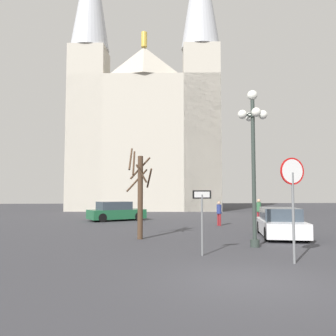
{
  "coord_description": "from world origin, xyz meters",
  "views": [
    {
      "loc": [
        -2.72,
        -8.39,
        2.18
      ],
      "look_at": [
        -0.54,
        18.26,
        4.07
      ],
      "focal_mm": 36.89,
      "sensor_mm": 36.0,
      "label": 1
    }
  ],
  "objects_px": {
    "bare_tree": "(140,192)",
    "pedestrian_walking": "(219,211)",
    "parked_car_far_white": "(281,223)",
    "cathedral": "(146,123)",
    "one_way_arrow_sign": "(202,212)",
    "street_lamp": "(253,140)",
    "parked_car_near_green": "(116,212)",
    "pedestrian_standing": "(259,209)",
    "stop_sign": "(293,188)"
  },
  "relations": [
    {
      "from": "bare_tree",
      "to": "pedestrian_walking",
      "type": "distance_m",
      "value": 8.02
    },
    {
      "from": "bare_tree",
      "to": "parked_car_far_white",
      "type": "xyz_separation_m",
      "value": [
        6.9,
        0.18,
        -1.54
      ]
    },
    {
      "from": "cathedral",
      "to": "pedestrian_walking",
      "type": "xyz_separation_m",
      "value": [
        4.38,
        -21.41,
        -10.1
      ]
    },
    {
      "from": "one_way_arrow_sign",
      "to": "street_lamp",
      "type": "height_order",
      "value": "street_lamp"
    },
    {
      "from": "parked_car_far_white",
      "to": "one_way_arrow_sign",
      "type": "bearing_deg",
      "value": -135.63
    },
    {
      "from": "one_way_arrow_sign",
      "to": "parked_car_near_green",
      "type": "xyz_separation_m",
      "value": [
        -4.0,
        15.2,
        -0.79
      ]
    },
    {
      "from": "bare_tree",
      "to": "pedestrian_walking",
      "type": "bearing_deg",
      "value": 49.16
    },
    {
      "from": "one_way_arrow_sign",
      "to": "bare_tree",
      "type": "xyz_separation_m",
      "value": [
        -2.16,
        4.46,
        0.72
      ]
    },
    {
      "from": "bare_tree",
      "to": "pedestrian_standing",
      "type": "bearing_deg",
      "value": 40.92
    },
    {
      "from": "pedestrian_standing",
      "to": "parked_car_far_white",
      "type": "bearing_deg",
      "value": -101.15
    },
    {
      "from": "cathedral",
      "to": "pedestrian_standing",
      "type": "relative_size",
      "value": 20.88
    },
    {
      "from": "stop_sign",
      "to": "pedestrian_standing",
      "type": "distance_m",
      "value": 13.71
    },
    {
      "from": "stop_sign",
      "to": "street_lamp",
      "type": "xyz_separation_m",
      "value": [
        -0.14,
        3.24,
        1.99
      ]
    },
    {
      "from": "street_lamp",
      "to": "pedestrian_walking",
      "type": "xyz_separation_m",
      "value": [
        0.59,
        8.77,
        -3.35
      ]
    },
    {
      "from": "parked_car_far_white",
      "to": "pedestrian_walking",
      "type": "height_order",
      "value": "pedestrian_walking"
    },
    {
      "from": "cathedral",
      "to": "parked_car_far_white",
      "type": "distance_m",
      "value": 29.77
    },
    {
      "from": "bare_tree",
      "to": "parked_car_near_green",
      "type": "bearing_deg",
      "value": 99.74
    },
    {
      "from": "one_way_arrow_sign",
      "to": "pedestrian_standing",
      "type": "relative_size",
      "value": 1.31
    },
    {
      "from": "bare_tree",
      "to": "pedestrian_walking",
      "type": "relative_size",
      "value": 2.72
    },
    {
      "from": "stop_sign",
      "to": "parked_car_near_green",
      "type": "height_order",
      "value": "stop_sign"
    },
    {
      "from": "one_way_arrow_sign",
      "to": "bare_tree",
      "type": "relative_size",
      "value": 0.52
    },
    {
      "from": "cathedral",
      "to": "pedestrian_walking",
      "type": "relative_size",
      "value": 22.45
    },
    {
      "from": "parked_car_far_white",
      "to": "pedestrian_standing",
      "type": "relative_size",
      "value": 2.8
    },
    {
      "from": "cathedral",
      "to": "stop_sign",
      "type": "bearing_deg",
      "value": -83.29
    },
    {
      "from": "stop_sign",
      "to": "one_way_arrow_sign",
      "type": "height_order",
      "value": "stop_sign"
    },
    {
      "from": "street_lamp",
      "to": "pedestrian_standing",
      "type": "bearing_deg",
      "value": 69.67
    },
    {
      "from": "cathedral",
      "to": "stop_sign",
      "type": "relative_size",
      "value": 10.95
    },
    {
      "from": "cathedral",
      "to": "pedestrian_walking",
      "type": "distance_m",
      "value": 24.07
    },
    {
      "from": "parked_car_near_green",
      "to": "pedestrian_standing",
      "type": "distance_m",
      "value": 10.74
    },
    {
      "from": "street_lamp",
      "to": "parked_car_near_green",
      "type": "bearing_deg",
      "value": 115.47
    },
    {
      "from": "one_way_arrow_sign",
      "to": "parked_car_near_green",
      "type": "distance_m",
      "value": 15.74
    },
    {
      "from": "bare_tree",
      "to": "parked_car_near_green",
      "type": "height_order",
      "value": "bare_tree"
    },
    {
      "from": "street_lamp",
      "to": "parked_car_far_white",
      "type": "distance_m",
      "value": 5.22
    },
    {
      "from": "one_way_arrow_sign",
      "to": "pedestrian_standing",
      "type": "distance_m",
      "value": 13.15
    },
    {
      "from": "street_lamp",
      "to": "parked_car_far_white",
      "type": "relative_size",
      "value": 1.33
    },
    {
      "from": "one_way_arrow_sign",
      "to": "bare_tree",
      "type": "distance_m",
      "value": 5.01
    },
    {
      "from": "parked_car_far_white",
      "to": "pedestrian_standing",
      "type": "distance_m",
      "value": 7.14
    },
    {
      "from": "pedestrian_walking",
      "to": "parked_car_near_green",
      "type": "bearing_deg",
      "value": 145.96
    },
    {
      "from": "stop_sign",
      "to": "street_lamp",
      "type": "bearing_deg",
      "value": 92.42
    },
    {
      "from": "stop_sign",
      "to": "pedestrian_standing",
      "type": "xyz_separation_m",
      "value": [
        3.55,
        13.18,
        -1.28
      ]
    },
    {
      "from": "one_way_arrow_sign",
      "to": "parked_car_near_green",
      "type": "relative_size",
      "value": 0.48
    },
    {
      "from": "parked_car_far_white",
      "to": "pedestrian_walking",
      "type": "xyz_separation_m",
      "value": [
        -1.71,
        5.82,
        0.29
      ]
    },
    {
      "from": "stop_sign",
      "to": "pedestrian_walking",
      "type": "bearing_deg",
      "value": 87.83
    },
    {
      "from": "stop_sign",
      "to": "cathedral",
      "type": "bearing_deg",
      "value": 96.71
    },
    {
      "from": "stop_sign",
      "to": "one_way_arrow_sign",
      "type": "relative_size",
      "value": 1.45
    },
    {
      "from": "parked_car_near_green",
      "to": "parked_car_far_white",
      "type": "relative_size",
      "value": 0.97
    },
    {
      "from": "parked_car_far_white",
      "to": "cathedral",
      "type": "bearing_deg",
      "value": 102.62
    },
    {
      "from": "parked_car_near_green",
      "to": "pedestrian_standing",
      "type": "relative_size",
      "value": 2.73
    },
    {
      "from": "cathedral",
      "to": "bare_tree",
      "type": "distance_m",
      "value": 28.81
    },
    {
      "from": "bare_tree",
      "to": "pedestrian_walking",
      "type": "height_order",
      "value": "bare_tree"
    }
  ]
}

